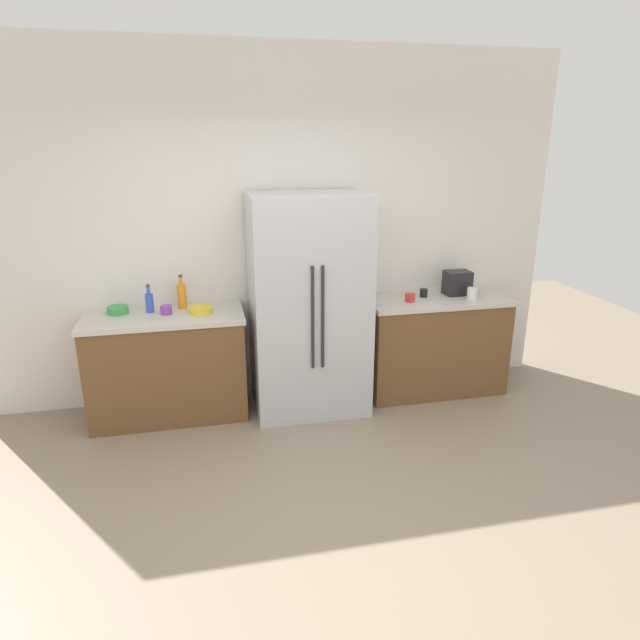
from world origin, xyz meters
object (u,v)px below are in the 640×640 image
Objects in this scene: cup_d at (166,310)px; bottle_a at (182,295)px; cup_b at (472,294)px; toaster at (457,283)px; cup_c at (410,298)px; bowl_b at (201,310)px; bowl_a at (118,310)px; refrigerator at (309,305)px; bottle_b at (149,302)px; cup_a at (424,293)px.

bottle_a is at bearing 47.79° from cup_d.
cup_b is at bearing -6.57° from bottle_a.
cup_c is at bearing -165.12° from toaster.
bottle_a is 0.24m from bowl_b.
cup_b is at bearing -2.91° from bowl_b.
bottle_a reaches higher than bowl_a.
bottle_b is at bearing 172.24° from refrigerator.
refrigerator is 9.37× the size of bowl_b.
cup_c reaches higher than bowl_a.
toaster reaches higher than cup_d.
bowl_a is at bearing 178.95° from toaster.
refrigerator is at bearing -4.67° from cup_d.
bottle_b is at bearing -167.20° from bottle_a.
bottle_b reaches higher than bowl_a.
bowl_b is (-1.97, -0.06, -0.01)m from cup_a.
toaster is at bearing 5.68° from refrigerator.
bottle_a is at bearing 177.06° from cup_a.
bowl_b is (-2.35, 0.12, -0.03)m from cup_b.
toaster reaches higher than bowl_a.
bottle_a is at bearing 177.79° from toaster.
bowl_a is at bearing 175.29° from cup_b.
bottle_b is 1.38× the size of bowl_a.
cup_a reaches higher than bowl_b.
cup_d is at bearing -178.98° from toaster.
bowl_b is (0.41, -0.11, -0.06)m from bottle_b.
refrigerator is 0.89m from bowl_b.
toaster is 0.21m from cup_b.
cup_a is at bearing -2.94° from bottle_a.
cup_a reaches higher than cup_d.
cup_b is (0.38, -0.18, 0.02)m from cup_a.
cup_c is at bearing -1.92° from bowl_b.
cup_b reaches higher than bowl_b.
cup_c is at bearing -4.42° from bottle_b.
toaster is 2.44× the size of cup_d.
bottle_a is at bearing 4.46° from bowl_a.
bottle_a is 3.92× the size of cup_a.
bowl_a reaches higher than bowl_b.
bottle_a is 1.95m from cup_c.
cup_a is 0.21m from cup_c.
bottle_a is 1.23× the size of bottle_b.
cup_c is 0.95× the size of cup_d.
bowl_a is (-3.01, 0.25, -0.02)m from cup_b.
bottle_a is at bearing 12.80° from bottle_b.
bowl_a is at bearing 178.51° from cup_a.
bottle_b reaches higher than cup_c.
refrigerator reaches higher than toaster.
bottle_b is 2.64× the size of cup_c.
cup_d is at bearing -132.21° from bottle_a.
cup_d is (-2.24, -0.03, -0.00)m from cup_a.
cup_c is (-0.56, 0.06, -0.02)m from cup_b.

